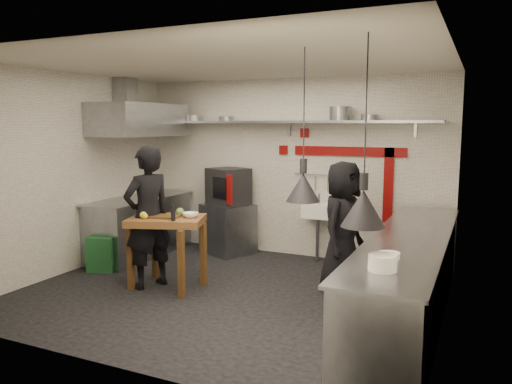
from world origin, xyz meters
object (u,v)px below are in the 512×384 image
at_px(green_bin, 104,253).
at_px(chef_right, 342,227).
at_px(prep_table, 167,252).
at_px(chef_left, 148,217).
at_px(oven_stand, 228,229).
at_px(combi_oven, 228,186).

distance_m(green_bin, chef_right, 3.44).
xyz_separation_m(prep_table, chef_left, (-0.24, -0.06, 0.45)).
distance_m(oven_stand, chef_right, 2.45).
bearing_deg(chef_left, oven_stand, -162.75).
bearing_deg(chef_left, chef_right, 131.98).
height_order(green_bin, prep_table, prep_table).
bearing_deg(chef_left, green_bin, -86.71).
height_order(green_bin, chef_left, chef_left).
distance_m(combi_oven, chef_left, 2.01).
relative_size(chef_left, chef_right, 1.11).
bearing_deg(green_bin, chef_left, -17.63).
height_order(combi_oven, chef_left, chef_left).
xyz_separation_m(green_bin, prep_table, (1.29, -0.27, 0.21)).
bearing_deg(chef_right, chef_left, 120.01).
height_order(combi_oven, prep_table, combi_oven).
xyz_separation_m(oven_stand, green_bin, (-1.18, -1.60, -0.15)).
bearing_deg(oven_stand, chef_left, -69.41).
bearing_deg(green_bin, oven_stand, 53.74).
distance_m(combi_oven, prep_table, 2.04).
bearing_deg(combi_oven, chef_left, -68.83).
relative_size(oven_stand, green_bin, 1.60).
height_order(combi_oven, green_bin, combi_oven).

